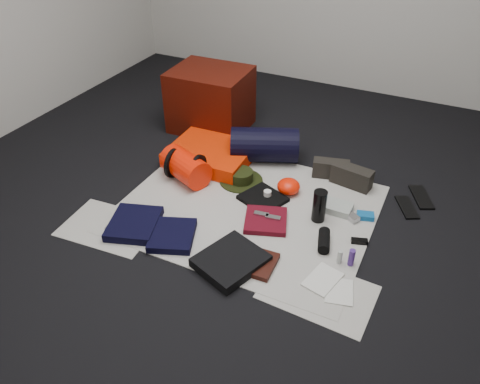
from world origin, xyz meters
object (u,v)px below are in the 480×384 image
at_px(navy_duffel, 264,145).
at_px(paperback_book, 262,264).
at_px(sleeping_pad, 211,154).
at_px(compact_camera, 352,217).
at_px(water_bottle, 319,206).
at_px(red_cabinet, 211,100).
at_px(stuff_sack, 186,167).

bearing_deg(navy_duffel, paperback_book, -90.47).
xyz_separation_m(sleeping_pad, compact_camera, (1.16, -0.24, -0.04)).
height_order(water_bottle, paperback_book, water_bottle).
bearing_deg(red_cabinet, paperback_book, -54.04).
distance_m(sleeping_pad, stuff_sack, 0.31).
bearing_deg(navy_duffel, water_bottle, -64.14).
relative_size(sleeping_pad, compact_camera, 6.59).
distance_m(stuff_sack, paperback_book, 1.02).
relative_size(navy_duffel, compact_camera, 5.48).
distance_m(sleeping_pad, water_bottle, 1.02).
relative_size(red_cabinet, sleeping_pad, 1.01).
distance_m(stuff_sack, navy_duffel, 0.63).
height_order(stuff_sack, compact_camera, stuff_sack).
relative_size(sleeping_pad, stuff_sack, 1.69).
height_order(sleeping_pad, water_bottle, water_bottle).
xyz_separation_m(stuff_sack, navy_duffel, (0.40, 0.48, 0.03)).
relative_size(sleeping_pad, water_bottle, 2.76).
relative_size(stuff_sack, compact_camera, 3.90).
distance_m(navy_duffel, paperback_book, 1.15).
height_order(red_cabinet, stuff_sack, red_cabinet).
relative_size(red_cabinet, compact_camera, 6.69).
distance_m(red_cabinet, sleeping_pad, 0.59).
bearing_deg(navy_duffel, stuff_sack, -152.71).
bearing_deg(sleeping_pad, stuff_sack, -96.46).
height_order(navy_duffel, compact_camera, navy_duffel).
relative_size(stuff_sack, navy_duffel, 0.71).
bearing_deg(red_cabinet, sleeping_pad, -64.21).
bearing_deg(water_bottle, stuff_sack, 178.15).
bearing_deg(navy_duffel, sleeping_pad, -176.69).
xyz_separation_m(red_cabinet, stuff_sack, (0.22, -0.79, -0.14)).
height_order(sleeping_pad, compact_camera, sleeping_pad).
xyz_separation_m(navy_duffel, paperback_book, (0.44, -1.06, -0.12)).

